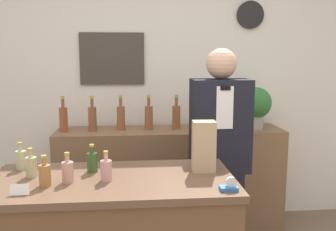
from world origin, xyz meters
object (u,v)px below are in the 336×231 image
at_px(shopkeeper, 219,162).
at_px(paper_bag, 204,146).
at_px(potted_plant, 256,105).
at_px(tape_dispenser, 230,186).

xyz_separation_m(shopkeeper, paper_bag, (-0.22, -0.50, 0.25)).
distance_m(potted_plant, tape_dispenser, 1.64).
relative_size(shopkeeper, tape_dispenser, 18.54).
bearing_deg(tape_dispenser, shopkeeper, 80.33).
height_order(potted_plant, tape_dispenser, potted_plant).
bearing_deg(potted_plant, tape_dispenser, -112.69).
distance_m(shopkeeper, paper_bag, 0.60).
relative_size(paper_bag, tape_dispenser, 3.37).
xyz_separation_m(shopkeeper, tape_dispenser, (-0.14, -0.84, 0.12)).
bearing_deg(shopkeeper, tape_dispenser, -99.67).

